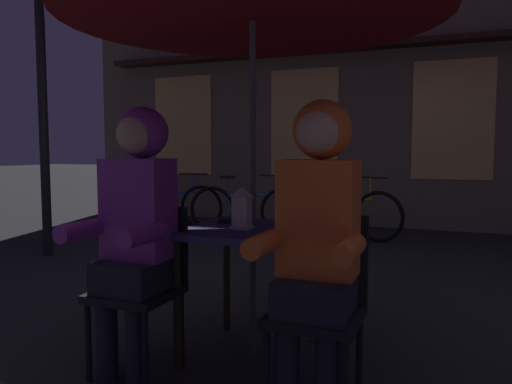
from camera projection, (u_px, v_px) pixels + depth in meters
ground_plane at (253, 355)px, 2.83m from camera, size 60.00×60.00×0.00m
cafe_table at (253, 245)px, 2.78m from camera, size 0.72×0.72×0.74m
lantern at (242, 207)px, 2.72m from camera, size 0.11×0.11×0.23m
chair_left at (143, 279)px, 2.62m from camera, size 0.40×0.40×0.87m
chair_right at (319, 299)px, 2.27m from camera, size 0.40×0.40×0.87m
person_left_hooded at (136, 214)px, 2.54m from camera, size 0.45×0.56×1.40m
person_right_hooded at (317, 224)px, 2.19m from camera, size 0.45×0.56×1.40m
shopfront_building at (379, 25)px, 7.60m from camera, size 10.00×0.93×6.20m
street_lamp at (39, 6)px, 5.30m from camera, size 0.32×0.32×3.88m
bicycle_nearest at (170, 205)px, 7.39m from camera, size 1.68×0.21×0.84m
bicycle_second at (247, 209)px, 6.91m from camera, size 1.66×0.36×0.84m
bicycle_third at (342, 212)px, 6.56m from camera, size 1.65×0.43×0.84m
book at (235, 220)px, 2.98m from camera, size 0.24×0.21×0.02m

